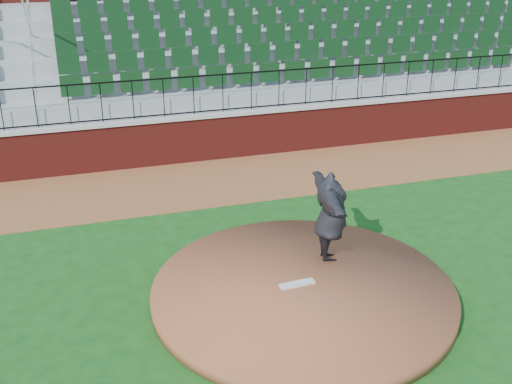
# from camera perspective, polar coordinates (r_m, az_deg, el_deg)

# --- Properties ---
(ground) EXTENTS (90.00, 90.00, 0.00)m
(ground) POSITION_cam_1_polar(r_m,az_deg,el_deg) (11.35, 2.28, -8.92)
(ground) COLOR #144815
(ground) RESTS_ON ground
(warning_track) EXTENTS (34.00, 3.20, 0.01)m
(warning_track) POSITION_cam_1_polar(r_m,az_deg,el_deg) (15.98, -4.17, 1.01)
(warning_track) COLOR brown
(warning_track) RESTS_ON ground
(field_wall) EXTENTS (34.00, 0.35, 1.20)m
(field_wall) POSITION_cam_1_polar(r_m,az_deg,el_deg) (17.24, -5.47, 4.76)
(field_wall) COLOR maroon
(field_wall) RESTS_ON ground
(wall_cap) EXTENTS (34.00, 0.45, 0.10)m
(wall_cap) POSITION_cam_1_polar(r_m,az_deg,el_deg) (17.05, -5.55, 6.83)
(wall_cap) COLOR #B7B7B7
(wall_cap) RESTS_ON field_wall
(wall_railing) EXTENTS (34.00, 0.05, 1.00)m
(wall_railing) POSITION_cam_1_polar(r_m,az_deg,el_deg) (16.90, -5.62, 8.62)
(wall_railing) COLOR black
(wall_railing) RESTS_ON wall_cap
(seating_stands) EXTENTS (34.00, 5.10, 4.60)m
(seating_stands) POSITION_cam_1_polar(r_m,az_deg,el_deg) (19.40, -7.41, 11.96)
(seating_stands) COLOR gray
(seating_stands) RESTS_ON ground
(concourse_wall) EXTENTS (34.00, 0.50, 5.50)m
(concourse_wall) POSITION_cam_1_polar(r_m,az_deg,el_deg) (22.05, -8.84, 14.42)
(concourse_wall) COLOR maroon
(concourse_wall) RESTS_ON ground
(pitchers_mound) EXTENTS (5.22, 5.22, 0.25)m
(pitchers_mound) POSITION_cam_1_polar(r_m,az_deg,el_deg) (11.12, 4.23, -8.97)
(pitchers_mound) COLOR brown
(pitchers_mound) RESTS_ON ground
(pitching_rubber) EXTENTS (0.63, 0.20, 0.04)m
(pitching_rubber) POSITION_cam_1_polar(r_m,az_deg,el_deg) (11.07, 3.73, -8.23)
(pitching_rubber) COLOR silver
(pitching_rubber) RESTS_ON pitchers_mound
(pitcher) EXTENTS (0.95, 2.19, 1.72)m
(pitcher) POSITION_cam_1_polar(r_m,az_deg,el_deg) (11.55, 6.73, -2.19)
(pitcher) COLOR black
(pitcher) RESTS_ON pitchers_mound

